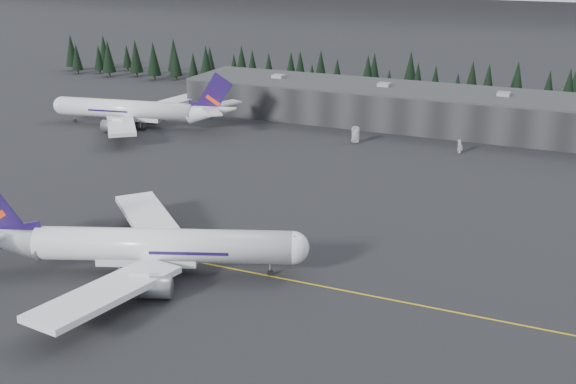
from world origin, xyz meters
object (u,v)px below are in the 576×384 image
at_px(jet_parked, 142,111).
at_px(gse_vehicle_a, 356,141).
at_px(terminal, 411,107).
at_px(gse_vehicle_b, 460,151).
at_px(jet_main, 132,245).

relative_size(jet_parked, gse_vehicle_a, 12.39).
bearing_deg(terminal, gse_vehicle_b, -51.76).
distance_m(jet_parked, gse_vehicle_b, 105.94).
distance_m(terminal, jet_main, 137.21).
bearing_deg(gse_vehicle_a, jet_parked, -169.42).
bearing_deg(jet_main, jet_parked, 102.85).
distance_m(jet_main, gse_vehicle_b, 115.14).
bearing_deg(jet_main, gse_vehicle_b, 48.30).
height_order(jet_main, jet_parked, jet_main).
height_order(terminal, gse_vehicle_a, terminal).
xyz_separation_m(jet_main, jet_parked, (-64.31, 96.44, -0.07)).
bearing_deg(jet_parked, gse_vehicle_a, 177.70).
relative_size(jet_main, jet_parked, 0.98).
height_order(jet_parked, gse_vehicle_b, jet_parked).
bearing_deg(gse_vehicle_b, terminal, -165.41).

